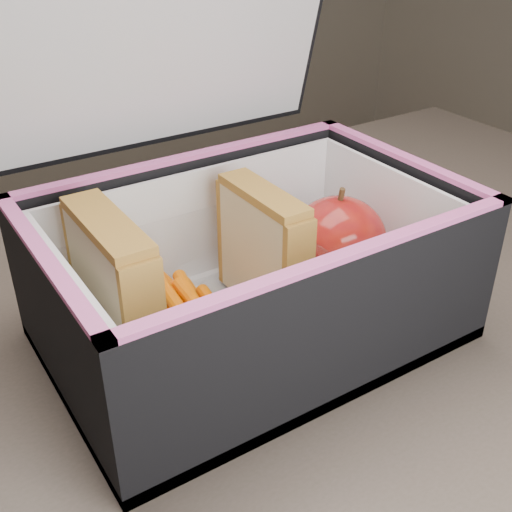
{
  "coord_description": "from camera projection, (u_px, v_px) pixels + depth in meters",
  "views": [
    {
      "loc": [
        -0.2,
        -0.3,
        1.06
      ],
      "look_at": [
        0.04,
        0.06,
        0.81
      ],
      "focal_mm": 45.0,
      "sensor_mm": 36.0,
      "label": 1
    }
  ],
  "objects": [
    {
      "name": "kitchen_table",
      "position": [
        260.0,
        470.0,
        0.51
      ],
      "size": [
        1.2,
        0.8,
        0.75
      ],
      "color": "brown",
      "rests_on": "ground"
    },
    {
      "name": "lunch_bag",
      "position": [
        249.0,
        260.0,
        0.48
      ],
      "size": [
        0.31,
        0.26,
        0.31
      ],
      "color": "black",
      "rests_on": "kitchen_table"
    },
    {
      "name": "plastic_tub",
      "position": [
        195.0,
        293.0,
        0.48
      ],
      "size": [
        0.17,
        0.12,
        0.07
      ],
      "primitive_type": null,
      "color": "white",
      "rests_on": "lunch_bag"
    },
    {
      "name": "sandwich_left",
      "position": [
        115.0,
        292.0,
        0.44
      ],
      "size": [
        0.03,
        0.1,
        0.11
      ],
      "color": "tan",
      "rests_on": "plastic_tub"
    },
    {
      "name": "sandwich_right",
      "position": [
        263.0,
        250.0,
        0.5
      ],
      "size": [
        0.03,
        0.09,
        0.1
      ],
      "color": "tan",
      "rests_on": "plastic_tub"
    },
    {
      "name": "carrot_sticks",
      "position": [
        190.0,
        311.0,
        0.49
      ],
      "size": [
        0.05,
        0.14,
        0.03
      ],
      "color": "#DB6200",
      "rests_on": "plastic_tub"
    },
    {
      "name": "paper_napkin",
      "position": [
        335.0,
        284.0,
        0.55
      ],
      "size": [
        0.09,
        0.09,
        0.01
      ],
      "primitive_type": "cube",
      "rotation": [
        0.0,
        0.0,
        0.36
      ],
      "color": "white",
      "rests_on": "lunch_bag"
    },
    {
      "name": "red_apple",
      "position": [
        338.0,
        241.0,
        0.53
      ],
      "size": [
        0.1,
        0.1,
        0.08
      ],
      "rotation": [
        0.0,
        0.0,
        -0.22
      ],
      "color": "maroon",
      "rests_on": "paper_napkin"
    }
  ]
}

